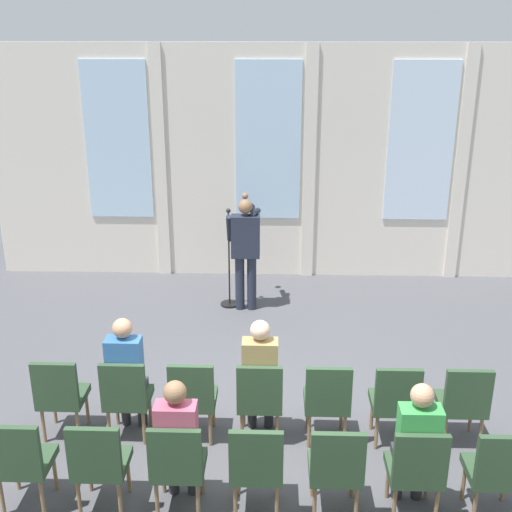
{
  "coord_description": "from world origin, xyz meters",
  "views": [
    {
      "loc": [
        0.15,
        -5.35,
        4.11
      ],
      "look_at": [
        -0.09,
        1.84,
        1.49
      ],
      "focal_mm": 44.85,
      "sensor_mm": 36.0,
      "label": 1
    }
  ],
  "objects": [
    {
      "name": "chair_r0_c6",
      "position": [
        2.06,
        0.28,
        0.53
      ],
      "size": [
        0.46,
        0.44,
        0.94
      ],
      "color": "olive",
      "rests_on": "ground"
    },
    {
      "name": "rear_partition",
      "position": [
        0.03,
        5.07,
        1.96
      ],
      "size": [
        9.23,
        0.14,
        3.85
      ],
      "color": "silver",
      "rests_on": "ground"
    },
    {
      "name": "chair_r1_c6",
      "position": [
        2.06,
        -0.78,
        0.53
      ],
      "size": [
        0.46,
        0.44,
        0.94
      ],
      "color": "olive",
      "rests_on": "ground"
    },
    {
      "name": "chair_r1_c5",
      "position": [
        1.37,
        -0.78,
        0.53
      ],
      "size": [
        0.46,
        0.44,
        0.94
      ],
      "color": "olive",
      "rests_on": "ground"
    },
    {
      "name": "audience_r1_c5",
      "position": [
        1.37,
        -0.7,
        0.73
      ],
      "size": [
        0.36,
        0.39,
        1.32
      ],
      "color": "#2D2D33",
      "rests_on": "ground"
    },
    {
      "name": "audience_r0_c3",
      "position": [
        0.0,
        0.36,
        0.76
      ],
      "size": [
        0.36,
        0.39,
        1.36
      ],
      "color": "#2D2D33",
      "rests_on": "ground"
    },
    {
      "name": "mic_stand",
      "position": [
        -0.56,
        3.71,
        0.34
      ],
      "size": [
        0.28,
        0.28,
        1.55
      ],
      "color": "black",
      "rests_on": "ground"
    },
    {
      "name": "chair_r1_c2",
      "position": [
        -0.69,
        -0.78,
        0.53
      ],
      "size": [
        0.46,
        0.44,
        0.94
      ],
      "color": "olive",
      "rests_on": "ground"
    },
    {
      "name": "chair_r0_c2",
      "position": [
        -0.69,
        0.28,
        0.53
      ],
      "size": [
        0.46,
        0.44,
        0.94
      ],
      "color": "olive",
      "rests_on": "ground"
    },
    {
      "name": "chair_r0_c3",
      "position": [
        0.0,
        0.28,
        0.53
      ],
      "size": [
        0.46,
        0.44,
        0.94
      ],
      "color": "olive",
      "rests_on": "ground"
    },
    {
      "name": "audience_r0_c1",
      "position": [
        -1.37,
        0.36,
        0.75
      ],
      "size": [
        0.36,
        0.39,
        1.36
      ],
      "color": "#2D2D33",
      "rests_on": "ground"
    },
    {
      "name": "audience_r1_c2",
      "position": [
        -0.69,
        -0.7,
        0.73
      ],
      "size": [
        0.36,
        0.39,
        1.3
      ],
      "color": "#2D2D33",
      "rests_on": "ground"
    },
    {
      "name": "chair_r0_c4",
      "position": [
        0.69,
        0.28,
        0.53
      ],
      "size": [
        0.46,
        0.44,
        0.94
      ],
      "color": "olive",
      "rests_on": "ground"
    },
    {
      "name": "speaker",
      "position": [
        -0.31,
        3.6,
        1.0
      ],
      "size": [
        0.5,
        0.69,
        1.72
      ],
      "color": "#232838",
      "rests_on": "ground"
    },
    {
      "name": "chair_r1_c4",
      "position": [
        0.69,
        -0.78,
        0.53
      ],
      "size": [
        0.46,
        0.44,
        0.94
      ],
      "color": "olive",
      "rests_on": "ground"
    },
    {
      "name": "chair_r0_c5",
      "position": [
        1.37,
        0.28,
        0.53
      ],
      "size": [
        0.46,
        0.44,
        0.94
      ],
      "color": "olive",
      "rests_on": "ground"
    },
    {
      "name": "chair_r1_c3",
      "position": [
        0.0,
        -0.78,
        0.53
      ],
      "size": [
        0.46,
        0.44,
        0.94
      ],
      "color": "olive",
      "rests_on": "ground"
    },
    {
      "name": "chair_r0_c1",
      "position": [
        -1.37,
        0.28,
        0.53
      ],
      "size": [
        0.46,
        0.44,
        0.94
      ],
      "color": "olive",
      "rests_on": "ground"
    },
    {
      "name": "ground_plane",
      "position": [
        0.0,
        0.0,
        0.0
      ],
      "size": [
        13.2,
        13.2,
        0.0
      ],
      "primitive_type": "plane",
      "color": "#4C4C51"
    },
    {
      "name": "chair_r1_c1",
      "position": [
        -1.37,
        -0.78,
        0.53
      ],
      "size": [
        0.46,
        0.44,
        0.94
      ],
      "color": "olive",
      "rests_on": "ground"
    },
    {
      "name": "chair_r0_c0",
      "position": [
        -2.06,
        0.28,
        0.53
      ],
      "size": [
        0.46,
        0.44,
        0.94
      ],
      "color": "olive",
      "rests_on": "ground"
    },
    {
      "name": "chair_r1_c0",
      "position": [
        -2.06,
        -0.78,
        0.53
      ],
      "size": [
        0.46,
        0.44,
        0.94
      ],
      "color": "olive",
      "rests_on": "ground"
    }
  ]
}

